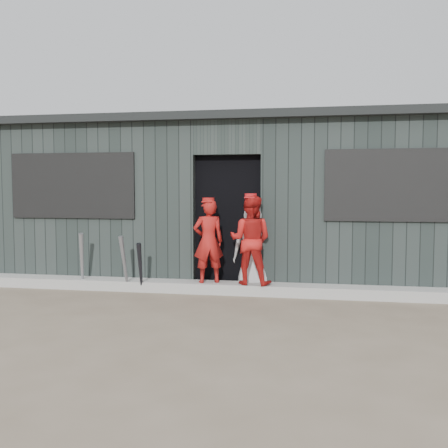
% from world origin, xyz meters
% --- Properties ---
extents(ground, '(80.00, 80.00, 0.00)m').
position_xyz_m(ground, '(0.00, 0.00, 0.00)').
color(ground, brown).
rests_on(ground, ground).
extents(curb, '(8.00, 0.36, 0.15)m').
position_xyz_m(curb, '(0.00, 1.82, 0.07)').
color(curb, gray).
rests_on(curb, ground).
extents(bat_left, '(0.17, 0.29, 0.86)m').
position_xyz_m(bat_left, '(-2.13, 1.70, 0.43)').
color(bat_left, gray).
rests_on(bat_left, ground).
extents(bat_mid, '(0.10, 0.27, 0.84)m').
position_xyz_m(bat_mid, '(-1.42, 1.59, 0.42)').
color(bat_mid, slate).
rests_on(bat_mid, ground).
extents(bat_right, '(0.11, 0.29, 0.74)m').
position_xyz_m(bat_right, '(-1.18, 1.58, 0.37)').
color(bat_right, black).
rests_on(bat_right, ground).
extents(player_red_left, '(0.51, 0.43, 1.20)m').
position_xyz_m(player_red_left, '(-0.23, 1.80, 0.75)').
color(player_red_left, '#A21713').
rests_on(player_red_left, curb).
extents(player_red_right, '(0.67, 0.55, 1.26)m').
position_xyz_m(player_red_right, '(0.38, 1.79, 0.78)').
color(player_red_right, red).
rests_on(player_red_right, curb).
extents(player_grey_back, '(0.66, 0.46, 1.27)m').
position_xyz_m(player_grey_back, '(0.39, 2.09, 0.64)').
color(player_grey_back, '#AEAEAE').
rests_on(player_grey_back, ground).
extents(dugout, '(8.30, 3.30, 2.62)m').
position_xyz_m(dugout, '(0.00, 3.50, 1.29)').
color(dugout, black).
rests_on(dugout, ground).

